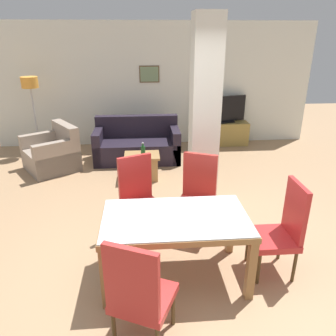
# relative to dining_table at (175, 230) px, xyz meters

# --- Properties ---
(ground_plane) EXTENTS (18.00, 18.00, 0.00)m
(ground_plane) POSITION_rel_dining_table_xyz_m (0.00, 0.00, -0.57)
(ground_plane) COLOR tan
(back_wall) EXTENTS (7.20, 0.09, 2.70)m
(back_wall) POSITION_rel_dining_table_xyz_m (-0.00, 4.73, 0.78)
(back_wall) COLOR white
(back_wall) RESTS_ON ground_plane
(divider_pillar) EXTENTS (0.39, 0.39, 2.70)m
(divider_pillar) POSITION_rel_dining_table_xyz_m (0.58, 1.67, 0.78)
(divider_pillar) COLOR white
(divider_pillar) RESTS_ON ground_plane
(dining_table) EXTENTS (1.48, 0.86, 0.73)m
(dining_table) POSITION_rel_dining_table_xyz_m (0.00, 0.00, 0.00)
(dining_table) COLOR olive
(dining_table) RESTS_ON ground_plane
(dining_chair_head_right) EXTENTS (0.46, 0.46, 1.04)m
(dining_chair_head_right) POSITION_rel_dining_table_xyz_m (1.13, 0.00, -0.03)
(dining_chair_head_right) COLOR red
(dining_chair_head_right) RESTS_ON ground_plane
(dining_chair_far_right) EXTENTS (0.60, 0.60, 1.04)m
(dining_chair_far_right) POSITION_rel_dining_table_xyz_m (0.37, 0.86, -0.03)
(dining_chair_far_right) COLOR red
(dining_chair_far_right) RESTS_ON ground_plane
(dining_chair_far_left) EXTENTS (0.60, 0.60, 1.04)m
(dining_chair_far_left) POSITION_rel_dining_table_xyz_m (-0.37, 0.85, -0.03)
(dining_chair_far_left) COLOR red
(dining_chair_far_left) RESTS_ON ground_plane
(dining_chair_near_left) EXTENTS (0.61, 0.61, 1.04)m
(dining_chair_near_left) POSITION_rel_dining_table_xyz_m (-0.37, -0.82, -0.03)
(dining_chair_near_left) COLOR red
(dining_chair_near_left) RESTS_ON ground_plane
(sofa) EXTENTS (1.71, 0.87, 0.85)m
(sofa) POSITION_rel_dining_table_xyz_m (-0.42, 3.62, -0.28)
(sofa) COLOR black
(sofa) RESTS_ON ground_plane
(armchair) EXTENTS (1.21, 1.22, 0.85)m
(armchair) POSITION_rel_dining_table_xyz_m (-2.02, 3.21, -0.28)
(armchair) COLOR gray
(armchair) RESTS_ON ground_plane
(coffee_table) EXTENTS (0.62, 0.46, 0.46)m
(coffee_table) POSITION_rel_dining_table_xyz_m (-0.32, 2.61, -0.34)
(coffee_table) COLOR #A37947
(coffee_table) RESTS_ON ground_plane
(bottle) EXTENTS (0.08, 0.08, 0.22)m
(bottle) POSITION_rel_dining_table_xyz_m (-0.30, 2.60, -0.03)
(bottle) COLOR #194C23
(bottle) RESTS_ON coffee_table
(tv_stand) EXTENTS (1.03, 0.40, 0.53)m
(tv_stand) POSITION_rel_dining_table_xyz_m (1.64, 4.45, -0.31)
(tv_stand) COLOR olive
(tv_stand) RESTS_ON ground_plane
(tv_screen) EXTENTS (0.89, 0.29, 0.61)m
(tv_screen) POSITION_rel_dining_table_xyz_m (1.64, 4.45, 0.25)
(tv_screen) COLOR black
(tv_screen) RESTS_ON tv_stand
(floor_lamp) EXTENTS (0.33, 0.33, 1.63)m
(floor_lamp) POSITION_rel_dining_table_xyz_m (-2.55, 4.16, 0.80)
(floor_lamp) COLOR #B7B7BC
(floor_lamp) RESTS_ON ground_plane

